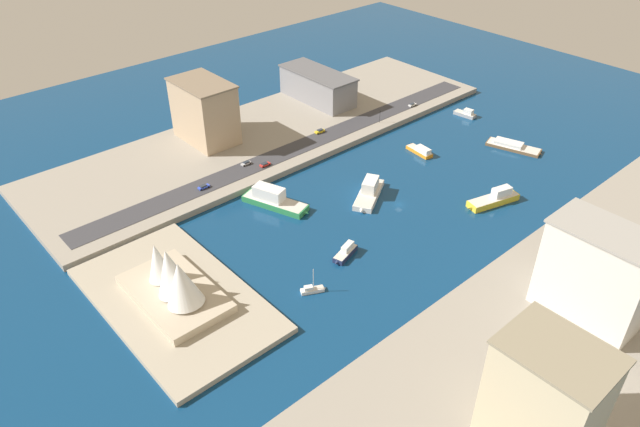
{
  "coord_description": "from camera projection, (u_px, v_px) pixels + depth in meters",
  "views": [
    {
      "loc": [
        -129.79,
        158.78,
        134.1
      ],
      "look_at": [
        11.68,
        33.11,
        4.66
      ],
      "focal_mm": 33.2,
      "sensor_mm": 36.0,
      "label": 1
    }
  ],
  "objects": [
    {
      "name": "ground_plane",
      "position": [
        399.0,
        205.0,
        242.83
      ],
      "size": [
        440.0,
        440.0,
        0.0
      ],
      "primitive_type": "plane",
      "color": "navy"
    },
    {
      "name": "quay_west",
      "position": [
        594.0,
        309.0,
        190.2
      ],
      "size": [
        70.0,
        240.0,
        2.75
      ],
      "primitive_type": "cube",
      "color": "gray",
      "rests_on": "ground_plane"
    },
    {
      "name": "quay_east",
      "position": [
        273.0,
        133.0,
        293.91
      ],
      "size": [
        70.0,
        240.0,
        2.75
      ],
      "primitive_type": "cube",
      "color": "gray",
      "rests_on": "ground_plane"
    },
    {
      "name": "peninsula_point",
      "position": [
        176.0,
        299.0,
        194.4
      ],
      "size": [
        74.52,
        42.57,
        2.0
      ],
      "primitive_type": "cube",
      "color": "#A89E89",
      "rests_on": "ground_plane"
    },
    {
      "name": "road_strip",
      "position": [
        302.0,
        146.0,
        279.37
      ],
      "size": [
        11.83,
        228.0,
        0.15
      ],
      "primitive_type": "cube",
      "color": "#38383D",
      "rests_on": "quay_east"
    },
    {
      "name": "ferry_white_commuter",
      "position": [
        369.0,
        191.0,
        246.54
      ],
      "size": [
        18.99,
        24.57,
        7.35
      ],
      "color": "silver",
      "rests_on": "ground_plane"
    },
    {
      "name": "ferry_yellow_fast",
      "position": [
        494.0,
        199.0,
        242.8
      ],
      "size": [
        11.97,
        24.98,
        6.34
      ],
      "color": "yellow",
      "rests_on": "ground_plane"
    },
    {
      "name": "patrol_launch_navy",
      "position": [
        345.0,
        252.0,
        214.2
      ],
      "size": [
        7.06,
        13.36,
        4.27
      ],
      "color": "#1E284C",
      "rests_on": "ground_plane"
    },
    {
      "name": "sailboat_small_white",
      "position": [
        312.0,
        289.0,
        198.43
      ],
      "size": [
        5.75,
        8.67,
        9.7
      ],
      "color": "white",
      "rests_on": "ground_plane"
    },
    {
      "name": "barge_flat_brown",
      "position": [
        512.0,
        146.0,
        282.64
      ],
      "size": [
        26.35,
        14.79,
        3.08
      ],
      "color": "brown",
      "rests_on": "ground_plane"
    },
    {
      "name": "water_taxi_orange",
      "position": [
        420.0,
        151.0,
        278.14
      ],
      "size": [
        15.35,
        6.0,
        3.92
      ],
      "color": "orange",
      "rests_on": "ground_plane"
    },
    {
      "name": "yacht_sleek_gray",
      "position": [
        465.0,
        113.0,
        312.26
      ],
      "size": [
        13.06,
        5.69,
        4.25
      ],
      "color": "#999EA3",
      "rests_on": "ground_plane"
    },
    {
      "name": "ferry_green_doubledeck",
      "position": [
        273.0,
        199.0,
        240.92
      ],
      "size": [
        29.72,
        16.84,
        7.97
      ],
      "color": "#2D8C4C",
      "rests_on": "ground_plane"
    },
    {
      "name": "apartment_midrise_tan",
      "position": [
        205.0,
        111.0,
        277.22
      ],
      "size": [
        31.61,
        20.19,
        28.9
      ],
      "color": "tan",
      "rests_on": "quay_east"
    },
    {
      "name": "office_block_beige",
      "position": [
        544.0,
        401.0,
        138.05
      ],
      "size": [
        24.69,
        19.25,
        34.33
      ],
      "color": "#C6B793",
      "rests_on": "quay_west"
    },
    {
      "name": "warehouse_low_gray",
      "position": [
        318.0,
        86.0,
        319.63
      ],
      "size": [
        45.24,
        18.35,
        15.84
      ],
      "color": "gray",
      "rests_on": "quay_east"
    },
    {
      "name": "hotel_broad_white",
      "position": [
        597.0,
        273.0,
        178.1
      ],
      "size": [
        31.86,
        18.28,
        31.65
      ],
      "color": "silver",
      "rests_on": "quay_west"
    },
    {
      "name": "pickup_red",
      "position": [
        265.0,
        164.0,
        263.11
      ],
      "size": [
        2.05,
        4.92,
        1.49
      ],
      "color": "black",
      "rests_on": "road_strip"
    },
    {
      "name": "van_white",
      "position": [
        412.0,
        105.0,
        316.46
      ],
      "size": [
        1.97,
        4.75,
        1.39
      ],
      "color": "black",
      "rests_on": "road_strip"
    },
    {
      "name": "hatchback_blue",
      "position": [
        204.0,
        187.0,
        247.49
      ],
      "size": [
        1.98,
        5.04,
        1.48
      ],
      "color": "black",
      "rests_on": "road_strip"
    },
    {
      "name": "sedan_silver",
      "position": [
        246.0,
        163.0,
        264.02
      ],
      "size": [
        1.88,
        4.68,
        1.48
      ],
      "color": "black",
      "rests_on": "road_strip"
    },
    {
      "name": "taxi_yellow_cab",
      "position": [
        320.0,
        131.0,
        290.2
      ],
      "size": [
        2.24,
        5.25,
        1.61
      ],
      "color": "black",
      "rests_on": "road_strip"
    },
    {
      "name": "traffic_light_waterfront",
      "position": [
        380.0,
        115.0,
        297.92
      ],
      "size": [
        0.36,
        0.36,
        6.5
      ],
      "color": "black",
      "rests_on": "quay_east"
    },
    {
      "name": "opera_landmark",
      "position": [
        174.0,
        281.0,
        189.2
      ],
      "size": [
        38.69,
        22.76,
        19.51
      ],
      "color": "#BCAD93",
      "rests_on": "peninsula_point"
    }
  ]
}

